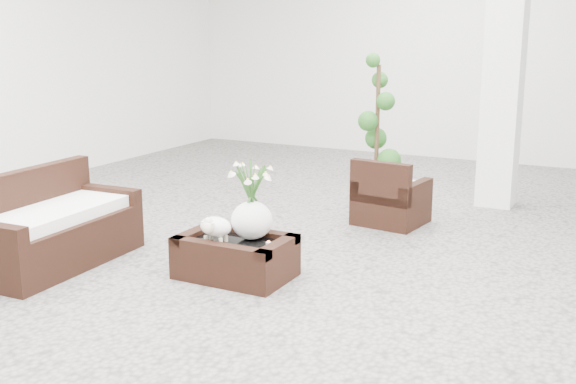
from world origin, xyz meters
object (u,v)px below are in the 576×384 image
at_px(coffee_table, 236,259).
at_px(loveseat, 54,219).
at_px(armchair, 392,191).
at_px(topiary, 377,121).

height_order(coffee_table, loveseat, loveseat).
distance_m(armchair, topiary, 1.94).
bearing_deg(coffee_table, loveseat, -164.13).
xyz_separation_m(loveseat, topiary, (1.32, 4.29, 0.42)).
height_order(armchair, topiary, topiary).
xyz_separation_m(coffee_table, loveseat, (-1.55, -0.44, 0.25)).
distance_m(coffee_table, topiary, 3.92).
bearing_deg(loveseat, coffee_table, -76.39).
xyz_separation_m(coffee_table, armchair, (0.58, 2.15, 0.19)).
bearing_deg(coffee_table, topiary, 93.31).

